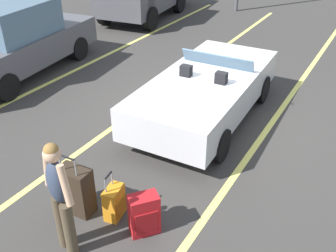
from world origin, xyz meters
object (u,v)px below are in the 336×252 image
Objects in this scene: suitcase_medium_bright at (144,215)px; parked_sedan_near at (16,40)px; convertible_car at (210,88)px; traveler_person at (59,194)px; suitcase_small_carryon at (114,202)px; suitcase_large_black at (76,190)px.

parked_sedan_near is at bearing -167.90° from suitcase_medium_bright.
traveler_person is (-4.29, -0.00, 0.34)m from convertible_car.
traveler_person is (-0.79, 0.16, 0.68)m from suitcase_small_carryon.
suitcase_small_carryon is at bearing -144.54° from suitcase_medium_bright.
suitcase_large_black is 0.58m from suitcase_small_carryon.
parked_sedan_near is (3.78, 5.20, -0.04)m from traveler_person.
suitcase_medium_bright is at bearing -124.35° from parked_sedan_near.
traveler_person reaches higher than suitcase_large_black.
parked_sedan_near is (3.16, 4.81, 0.52)m from suitcase_large_black.
suitcase_medium_bright is (0.14, -1.07, -0.06)m from suitcase_large_black.
convertible_car reaches higher than suitcase_medium_bright.
suitcase_medium_bright is 0.13× the size of parked_sedan_near.
traveler_person is 6.42m from parked_sedan_near.
suitcase_medium_bright is 6.64m from parked_sedan_near.
suitcase_large_black is at bearing -133.47° from suitcase_medium_bright.
suitcase_small_carryon is at bearing 5.18° from traveler_person.
suitcase_large_black is at bearing 48.15° from traveler_person.
suitcase_medium_bright is at bearing -13.86° from suitcase_small_carryon.
parked_sedan_near reaches higher than traveler_person.
parked_sedan_near reaches higher than convertible_car.
suitcase_small_carryon is 0.44× the size of traveler_person.
traveler_person reaches higher than suitcase_small_carryon.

